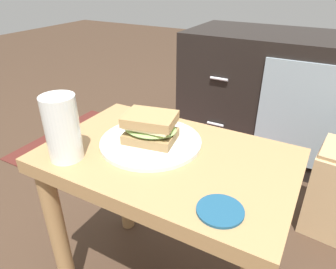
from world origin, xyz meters
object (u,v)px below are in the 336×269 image
Objects in this scene: sandwich_front at (150,128)px; beer_glass at (62,129)px; tv_cabinet at (287,98)px; coaster at (220,211)px; plate at (151,142)px.

sandwich_front is 0.19m from beer_glass.
sandwich_front is (-0.18, -0.93, 0.21)m from tv_cabinet.
coaster is (0.35, 0.00, -0.07)m from beer_glass.
sandwich_front is 0.97× the size of beer_glass.
plate is at bearing -90.00° from sandwich_front.
coaster is at bearing -31.69° from plate.
tv_cabinet is 11.63× the size of coaster.
beer_glass reaches higher than coaster.
tv_cabinet is 0.97m from sandwich_front.
tv_cabinet is 1.08m from coaster.
beer_glass is (-0.31, -1.07, 0.24)m from tv_cabinet.
beer_glass is at bearing -179.92° from coaster.
beer_glass is (-0.13, -0.14, 0.07)m from plate.
sandwich_front is (0.00, 0.00, 0.04)m from plate.
coaster is at bearing -87.44° from tv_cabinet.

